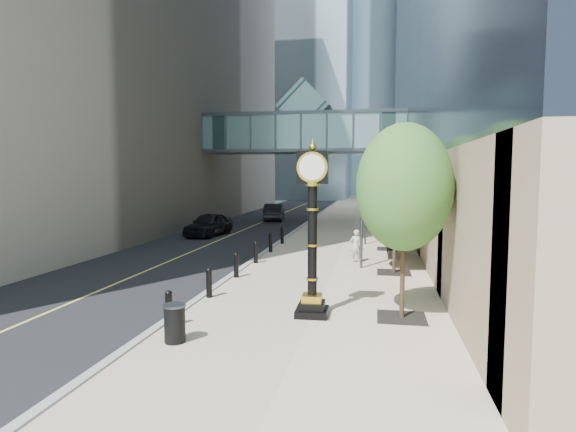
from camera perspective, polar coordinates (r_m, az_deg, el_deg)
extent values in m
plane|color=gray|center=(12.16, -3.80, -15.39)|extent=(320.00, 320.00, 0.00)
cube|color=black|center=(52.15, -0.45, 0.39)|extent=(8.00, 180.00, 0.02)
cube|color=tan|center=(51.24, 8.37, 0.27)|extent=(8.00, 180.00, 0.06)
cube|color=gray|center=(51.54, 3.93, 0.35)|extent=(0.25, 180.00, 0.07)
cube|color=silver|center=(134.34, 6.75, 17.15)|extent=(22.00, 22.00, 65.00)
cube|color=#436C6C|center=(39.60, 1.98, 9.76)|extent=(17.00, 4.00, 3.00)
cube|color=#383F44|center=(39.51, 1.98, 7.66)|extent=(17.00, 4.20, 0.25)
cube|color=#383F44|center=(39.75, 1.99, 11.84)|extent=(17.00, 4.20, 0.25)
cube|color=#436C6C|center=(39.83, 1.99, 12.77)|extent=(4.24, 3.00, 4.24)
cube|color=#383F44|center=(25.05, 12.03, 4.83)|extent=(3.00, 8.00, 0.25)
cube|color=#436C6C|center=(25.05, 12.04, 5.18)|extent=(2.80, 7.80, 0.06)
cylinder|color=#383F44|center=(21.45, 8.73, -0.75)|extent=(0.12, 0.12, 4.20)
cylinder|color=#383F44|center=(28.82, 9.18, 0.71)|extent=(0.12, 0.12, 4.20)
cylinder|color=black|center=(13.76, -13.92, -10.84)|extent=(0.20, 0.20, 0.90)
cylinder|color=black|center=(16.63, -9.33, -7.99)|extent=(0.20, 0.20, 0.90)
cylinder|color=black|center=(19.61, -6.15, -5.96)|extent=(0.20, 0.20, 0.90)
cylinder|color=black|center=(22.64, -3.84, -4.46)|extent=(0.20, 0.20, 0.90)
cylinder|color=black|center=(25.72, -2.07, -3.31)|extent=(0.20, 0.20, 0.90)
cylinder|color=black|center=(28.82, -0.69, -2.40)|extent=(0.20, 0.20, 0.90)
cube|color=black|center=(14.66, 13.31, -11.62)|extent=(1.40, 1.40, 0.02)
cylinder|color=#402F1B|center=(14.31, 13.43, -5.93)|extent=(0.14, 0.14, 2.98)
ellipsoid|color=#346425|center=(14.06, 13.62, 3.34)|extent=(2.74, 2.74, 3.65)
cube|color=black|center=(20.97, 12.43, -6.55)|extent=(1.40, 1.40, 0.02)
cylinder|color=#402F1B|center=(20.72, 12.51, -2.45)|extent=(0.14, 0.14, 3.05)
ellipsoid|color=#346425|center=(20.55, 12.64, 4.08)|extent=(2.79, 2.79, 3.73)
cube|color=black|center=(27.37, 11.97, -3.84)|extent=(1.40, 1.40, 0.02)
cylinder|color=#402F1B|center=(27.19, 12.03, -0.82)|extent=(0.14, 0.14, 2.92)
ellipsoid|color=#346425|center=(27.05, 12.12, 3.93)|extent=(2.67, 2.67, 3.56)
cube|color=black|center=(33.81, 11.69, -2.15)|extent=(1.40, 1.40, 0.02)
cylinder|color=#402F1B|center=(33.65, 11.74, 0.46)|extent=(0.14, 0.14, 3.11)
ellipsoid|color=#346425|center=(33.55, 11.81, 4.55)|extent=(2.85, 2.85, 3.80)
cube|color=black|center=(40.26, 11.50, -1.01)|extent=(1.40, 1.40, 0.02)
cylinder|color=#402F1B|center=(40.15, 11.53, 0.86)|extent=(0.14, 0.14, 2.65)
ellipsoid|color=#346425|center=(40.05, 11.58, 3.78)|extent=(2.43, 2.43, 3.24)
cube|color=black|center=(14.50, 2.86, -11.30)|extent=(0.97, 0.97, 0.21)
cube|color=black|center=(14.44, 2.87, -10.50)|extent=(0.75, 0.75, 0.21)
cube|color=gold|center=(14.39, 2.87, -9.69)|extent=(0.59, 0.59, 0.21)
cylinder|color=black|center=(14.05, 2.90, -2.83)|extent=(0.27, 0.27, 3.26)
cube|color=black|center=(13.92, 2.94, 5.78)|extent=(0.90, 0.34, 0.95)
cylinder|color=white|center=(14.10, 3.04, 5.77)|extent=(0.74, 0.06, 0.74)
cylinder|color=white|center=(13.73, 2.84, 5.79)|extent=(0.74, 0.06, 0.74)
sphere|color=gold|center=(13.93, 2.95, 8.16)|extent=(0.21, 0.21, 0.21)
cylinder|color=black|center=(12.55, -13.28, -12.40)|extent=(0.68, 0.68, 0.90)
imported|color=beige|center=(22.98, 8.05, -3.53)|extent=(0.64, 0.50, 1.56)
imported|color=black|center=(33.20, -9.37, -0.97)|extent=(2.45, 4.79, 1.56)
imported|color=black|center=(43.75, -1.65, 0.50)|extent=(2.20, 4.79, 1.52)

